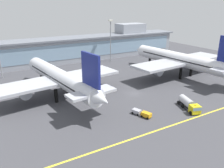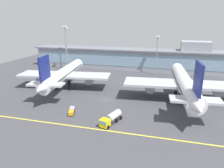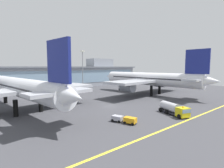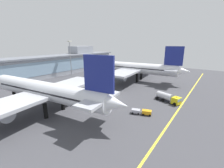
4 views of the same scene
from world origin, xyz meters
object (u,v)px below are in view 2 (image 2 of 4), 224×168
Objects in this scene: apron_light_mast_west at (157,49)px; apron_light_mast_east at (65,42)px; airliner_near_right at (184,83)px; baggage_tug_near at (72,111)px; airliner_near_left at (64,74)px; apron_light_mast_centre at (67,42)px; fuel_tanker_truck at (111,119)px.

apron_light_mast_east reaches higher than apron_light_mast_west.
baggage_tug_near is at bearing 116.01° from airliner_near_right.
apron_light_mast_east reaches higher than airliner_near_left.
apron_light_mast_west reaches higher than airliner_near_right.
airliner_near_right is at bearing -29.40° from apron_light_mast_centre.
apron_light_mast_centre is (-30.39, 58.75, 15.49)m from baggage_tug_near.
airliner_near_left is 50.28m from airliner_near_right.
apron_light_mast_west is 53.57m from apron_light_mast_centre.
airliner_near_right is 2.11× the size of apron_light_mast_east.
fuel_tanker_truck is 77.93m from apron_light_mast_centre.
airliner_near_right is at bearing 157.23° from fuel_tanker_truck.
airliner_near_left is 1.97× the size of apron_light_mast_east.
airliner_near_left reaches higher than baggage_tug_near.
baggage_tug_near is 0.27× the size of apron_light_mast_west.
airliner_near_right is 2.61× the size of apron_light_mast_west.
airliner_near_right reaches higher than baggage_tug_near.
apron_light_mast_centre is at bearing 179.19° from apron_light_mast_west.
apron_light_mast_west is at bearing 13.90° from airliner_near_right.
airliner_near_left is 2.44× the size of apron_light_mast_west.
airliner_near_left is 36.00m from apron_light_mast_east.
apron_light_mast_west is at bearing -170.33° from fuel_tanker_truck.
baggage_tug_near is 67.93m from apron_light_mast_centre.
apron_light_mast_centre is at bearing 16.84° from airliner_near_left.
apron_light_mast_centre is (-15.83, 35.03, 9.94)m from airliner_near_left.
airliner_near_right is at bearing 101.66° from baggage_tug_near.
apron_light_mast_east is at bearing -73.29° from apron_light_mast_centre.
apron_light_mast_east reaches higher than apron_light_mast_centre.
baggage_tug_near is (14.56, -23.72, -5.55)m from airliner_near_left.
apron_light_mast_east is (1.16, -3.87, 0.54)m from apron_light_mast_centre.
airliner_near_right is 42.08m from baggage_tug_near.
apron_light_mast_west is 0.84× the size of apron_light_mast_centre.
airliner_near_left is at bearing -115.44° from fuel_tanker_truck.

